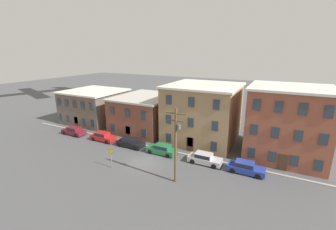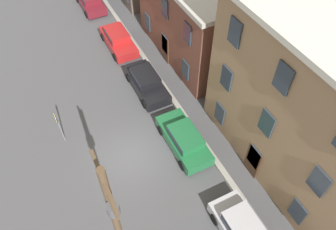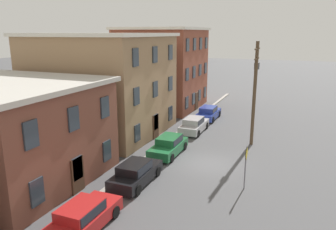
{
  "view_description": "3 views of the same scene",
  "coord_description": "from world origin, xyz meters",
  "px_view_note": "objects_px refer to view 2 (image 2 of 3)",
  "views": [
    {
      "loc": [
        15.2,
        -22.99,
        14.36
      ],
      "look_at": [
        1.07,
        4.68,
        5.57
      ],
      "focal_mm": 24.0,
      "sensor_mm": 36.0,
      "label": 1
    },
    {
      "loc": [
        10.89,
        -2.83,
        16.96
      ],
      "look_at": [
        0.84,
        2.18,
        3.68
      ],
      "focal_mm": 35.0,
      "sensor_mm": 36.0,
      "label": 2
    },
    {
      "loc": [
        -21.86,
        -5.9,
        9.34
      ],
      "look_at": [
        -1.22,
        2.56,
        3.72
      ],
      "focal_mm": 35.0,
      "sensor_mm": 36.0,
      "label": 3
    }
  ],
  "objects_px": {
    "utility_pole": "(117,223)",
    "car_maroon": "(90,0)",
    "caution_sign": "(58,123)",
    "car_red": "(118,39)",
    "car_green": "(184,139)",
    "car_black": "(146,82)"
  },
  "relations": [
    {
      "from": "utility_pole",
      "to": "car_maroon",
      "type": "bearing_deg",
      "value": 166.52
    },
    {
      "from": "caution_sign",
      "to": "utility_pole",
      "type": "distance_m",
      "value": 9.2
    },
    {
      "from": "car_maroon",
      "to": "car_red",
      "type": "height_order",
      "value": "same"
    },
    {
      "from": "caution_sign",
      "to": "car_green",
      "type": "bearing_deg",
      "value": 60.35
    },
    {
      "from": "car_black",
      "to": "car_green",
      "type": "bearing_deg",
      "value": 0.25
    },
    {
      "from": "car_black",
      "to": "utility_pole",
      "type": "xyz_separation_m",
      "value": [
        10.52,
        -5.7,
        4.14
      ]
    },
    {
      "from": "car_maroon",
      "to": "car_black",
      "type": "xyz_separation_m",
      "value": [
        12.15,
        0.26,
        0.0
      ]
    },
    {
      "from": "car_red",
      "to": "car_green",
      "type": "xyz_separation_m",
      "value": [
        11.15,
        0.07,
        0.0
      ]
    },
    {
      "from": "car_black",
      "to": "car_red",
      "type": "bearing_deg",
      "value": -179.49
    },
    {
      "from": "caution_sign",
      "to": "car_red",
      "type": "bearing_deg",
      "value": 138.73
    },
    {
      "from": "car_green",
      "to": "utility_pole",
      "type": "xyz_separation_m",
      "value": [
        4.89,
        -5.72,
        4.14
      ]
    },
    {
      "from": "car_maroon",
      "to": "car_red",
      "type": "distance_m",
      "value": 6.63
    },
    {
      "from": "car_red",
      "to": "utility_pole",
      "type": "xyz_separation_m",
      "value": [
        16.04,
        -5.65,
        4.14
      ]
    },
    {
      "from": "car_maroon",
      "to": "utility_pole",
      "type": "xyz_separation_m",
      "value": [
        22.67,
        -5.44,
        4.14
      ]
    },
    {
      "from": "car_red",
      "to": "car_green",
      "type": "height_order",
      "value": "same"
    },
    {
      "from": "car_green",
      "to": "car_maroon",
      "type": "bearing_deg",
      "value": -179.07
    },
    {
      "from": "utility_pole",
      "to": "caution_sign",
      "type": "bearing_deg",
      "value": -174.36
    },
    {
      "from": "car_maroon",
      "to": "car_red",
      "type": "bearing_deg",
      "value": 1.86
    },
    {
      "from": "car_green",
      "to": "utility_pole",
      "type": "height_order",
      "value": "utility_pole"
    },
    {
      "from": "car_black",
      "to": "utility_pole",
      "type": "bearing_deg",
      "value": -28.45
    },
    {
      "from": "car_red",
      "to": "car_green",
      "type": "bearing_deg",
      "value": 0.38
    },
    {
      "from": "car_green",
      "to": "utility_pole",
      "type": "relative_size",
      "value": 0.51
    }
  ]
}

